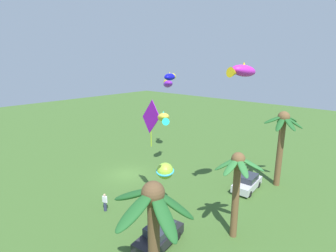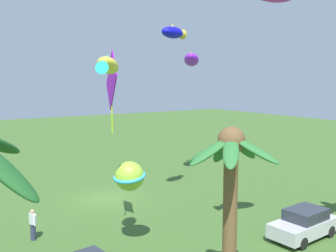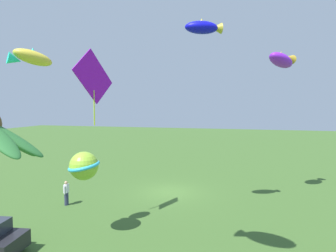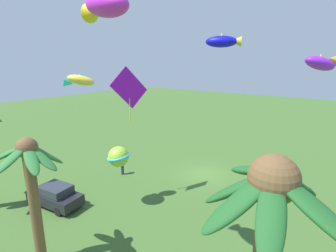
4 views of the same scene
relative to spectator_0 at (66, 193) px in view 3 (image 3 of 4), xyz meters
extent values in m
plane|color=#3D6028|center=(-5.92, -4.32, -0.81)|extent=(120.00, 120.00, 0.00)
ellipsoid|color=#2D7033|center=(-5.10, 9.50, 4.81)|extent=(1.76, 0.96, 1.18)
ellipsoid|color=#2D7033|center=(-4.58, 9.03, 4.72)|extent=(1.01, 1.66, 1.35)
cylinder|color=black|center=(-1.08, 5.43, -0.51)|extent=(0.62, 0.26, 0.60)
cylinder|color=#2D3351|center=(0.00, 0.00, -0.39)|extent=(0.26, 0.26, 0.84)
cube|color=silver|center=(0.00, 0.00, 0.30)|extent=(0.29, 0.41, 0.54)
sphere|color=tan|center=(0.00, 0.00, 0.67)|extent=(0.21, 0.21, 0.21)
cylinder|color=silver|center=(0.04, -0.23, 0.25)|extent=(0.09, 0.09, 0.52)
cylinder|color=silver|center=(-0.04, 0.23, 0.25)|extent=(0.09, 0.09, 0.52)
sphere|color=#9AD037|center=(-3.59, 3.66, 2.76)|extent=(1.38, 1.38, 1.38)
torus|color=#34BAE5|center=(-3.59, 3.66, 2.76)|extent=(2.08, 2.08, 0.44)
ellipsoid|color=#8721E5|center=(-13.56, -4.95, 8.79)|extent=(2.38, 2.57, 1.32)
cone|color=gold|center=(-14.20, -5.74, 9.02)|extent=(1.10, 1.13, 0.87)
cone|color=gold|center=(-13.56, -4.95, 9.15)|extent=(0.64, 0.64, 0.46)
ellipsoid|color=#0F0FE4|center=(-8.72, -0.39, 10.07)|extent=(2.14, 1.64, 0.70)
cone|color=gold|center=(-9.51, -0.73, 10.07)|extent=(0.80, 0.80, 0.61)
cone|color=gold|center=(-8.72, -0.39, 10.38)|extent=(0.50, 0.50, 0.39)
cube|color=purple|center=(-3.41, 2.25, 7.19)|extent=(0.80, 2.77, 2.85)
cylinder|color=#B7DA1E|center=(-3.41, 2.25, 5.57)|extent=(0.06, 0.06, 1.86)
ellipsoid|color=yellow|center=(-2.00, 4.97, 7.79)|extent=(1.68, 1.85, 0.94)
cone|color=#23E5C8|center=(-1.55, 5.54, 7.62)|extent=(0.78, 0.80, 0.62)
cone|color=#23E5C8|center=(-2.00, 4.97, 8.06)|extent=(0.45, 0.45, 0.33)
camera|label=1|loc=(11.04, 17.09, 11.64)|focal=27.58mm
camera|label=2|loc=(4.54, 19.33, 7.21)|focal=41.22mm
camera|label=3|loc=(-10.79, 15.37, 5.65)|focal=29.36mm
camera|label=4|loc=(-15.87, 14.82, 8.89)|focal=27.81mm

